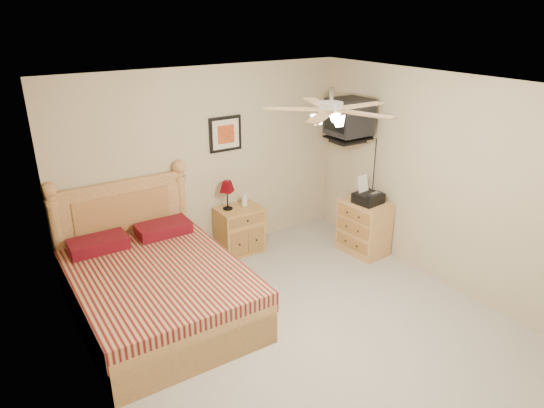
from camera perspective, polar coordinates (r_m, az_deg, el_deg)
The scene contains 16 objects.
floor at distance 5.24m, azimuth 4.30°, elevation -14.84°, with size 4.50×4.50×0.00m, color #A5A195.
ceiling at distance 4.25m, azimuth 5.27°, elevation 13.31°, with size 4.00×4.50×0.04m, color white.
wall_back at distance 6.41m, azimuth -7.62°, elevation 4.68°, with size 4.00×0.04×2.50m, color #BEAF8C.
wall_left at distance 3.84m, azimuth -19.96°, elevation -8.83°, with size 0.04×4.50×2.50m, color #BEAF8C.
wall_right at distance 5.96m, azimuth 20.18°, elevation 2.17°, with size 0.04×4.50×2.50m, color #BEAF8C.
bed at distance 5.24m, azimuth -13.53°, elevation -6.41°, with size 1.64×2.15×1.39m, color olive, non-canonical shape.
nightstand at distance 6.67m, azimuth -3.85°, elevation -3.03°, with size 0.59×0.44×0.64m, color #A77640.
table_lamp at distance 6.45m, azimuth -5.28°, elevation 1.05°, with size 0.22×0.22×0.40m, color #54020A, non-canonical shape.
lotion_bottle at distance 6.57m, azimuth -3.28°, elevation 0.61°, with size 0.08×0.08×0.21m, color silver.
framed_picture at distance 6.41m, azimuth -5.52°, elevation 8.20°, with size 0.46×0.04×0.46m, color black.
dresser at distance 6.73m, azimuth 10.77°, elevation -2.66°, with size 0.44×0.63×0.75m, color tan.
fax_machine at distance 6.48m, azimuth 11.32°, elevation 1.58°, with size 0.33×0.35×0.35m, color black, non-canonical shape.
magazine_lower at distance 6.72m, azimuth 9.60°, elevation 0.95°, with size 0.20×0.26×0.02m, color #B7AA97.
magazine_upper at distance 6.72m, azimuth 9.40°, elevation 1.19°, with size 0.21×0.28×0.02m, color tan.
wall_tv at distance 6.49m, azimuth 10.05°, elevation 9.87°, with size 0.56×0.46×0.58m, color black, non-canonical shape.
ceiling_fan at distance 4.12m, azimuth 6.95°, elevation 10.99°, with size 1.14×1.14×0.28m, color silver, non-canonical shape.
Camera 1 is at (-2.60, -3.30, 3.13)m, focal length 32.00 mm.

